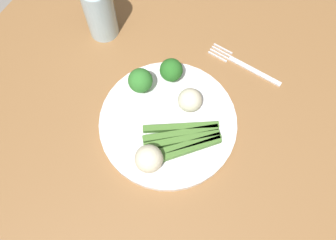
{
  "coord_description": "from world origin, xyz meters",
  "views": [
    {
      "loc": [
        -0.17,
        -0.07,
        1.38
      ],
      "look_at": [
        0.05,
        0.06,
        0.77
      ],
      "focal_mm": 37.47,
      "sensor_mm": 36.0,
      "label": 1
    }
  ],
  "objects_px": {
    "cauliflower_near_center": "(190,100)",
    "broccoli_right": "(140,81)",
    "cauliflower_back_right": "(149,159)",
    "broccoli_left": "(171,70)",
    "plate": "(168,123)",
    "water_glass": "(100,12)",
    "asparagus_bundle": "(183,140)",
    "fork": "(244,65)",
    "dining_table": "(179,173)"
  },
  "relations": [
    {
      "from": "water_glass",
      "to": "fork",
      "type": "bearing_deg",
      "value": -77.38
    },
    {
      "from": "plate",
      "to": "dining_table",
      "type": "bearing_deg",
      "value": -133.27
    },
    {
      "from": "cauliflower_near_center",
      "to": "water_glass",
      "type": "distance_m",
      "value": 0.26
    },
    {
      "from": "plate",
      "to": "water_glass",
      "type": "xyz_separation_m",
      "value": [
        0.13,
        0.23,
        0.06
      ]
    },
    {
      "from": "dining_table",
      "to": "cauliflower_back_right",
      "type": "relative_size",
      "value": 27.03
    },
    {
      "from": "broccoli_right",
      "to": "cauliflower_near_center",
      "type": "distance_m",
      "value": 0.1
    },
    {
      "from": "cauliflower_back_right",
      "to": "dining_table",
      "type": "bearing_deg",
      "value": -52.07
    },
    {
      "from": "broccoli_right",
      "to": "broccoli_left",
      "type": "bearing_deg",
      "value": -38.2
    },
    {
      "from": "cauliflower_near_center",
      "to": "broccoli_right",
      "type": "bearing_deg",
      "value": 98.23
    },
    {
      "from": "plate",
      "to": "broccoli_left",
      "type": "xyz_separation_m",
      "value": [
        0.08,
        0.04,
        0.04
      ]
    },
    {
      "from": "plate",
      "to": "water_glass",
      "type": "bearing_deg",
      "value": 61.43
    },
    {
      "from": "broccoli_right",
      "to": "cauliflower_near_center",
      "type": "xyz_separation_m",
      "value": [
        0.01,
        -0.1,
        -0.01
      ]
    },
    {
      "from": "plate",
      "to": "broccoli_left",
      "type": "relative_size",
      "value": 4.77
    },
    {
      "from": "dining_table",
      "to": "water_glass",
      "type": "distance_m",
      "value": 0.37
    },
    {
      "from": "water_glass",
      "to": "plate",
      "type": "bearing_deg",
      "value": -118.57
    },
    {
      "from": "broccoli_right",
      "to": "cauliflower_back_right",
      "type": "distance_m",
      "value": 0.15
    },
    {
      "from": "cauliflower_near_center",
      "to": "fork",
      "type": "distance_m",
      "value": 0.16
    },
    {
      "from": "asparagus_bundle",
      "to": "cauliflower_back_right",
      "type": "relative_size",
      "value": 2.9
    },
    {
      "from": "asparagus_bundle",
      "to": "water_glass",
      "type": "height_order",
      "value": "water_glass"
    },
    {
      "from": "plate",
      "to": "broccoli_right",
      "type": "xyz_separation_m",
      "value": [
        0.03,
        0.08,
        0.04
      ]
    },
    {
      "from": "plate",
      "to": "cauliflower_near_center",
      "type": "bearing_deg",
      "value": -22.32
    },
    {
      "from": "cauliflower_back_right",
      "to": "fork",
      "type": "relative_size",
      "value": 0.31
    },
    {
      "from": "asparagus_bundle",
      "to": "broccoli_right",
      "type": "height_order",
      "value": "broccoli_right"
    },
    {
      "from": "dining_table",
      "to": "water_glass",
      "type": "relative_size",
      "value": 10.95
    },
    {
      "from": "cauliflower_back_right",
      "to": "broccoli_left",
      "type": "bearing_deg",
      "value": 16.62
    },
    {
      "from": "broccoli_left",
      "to": "cauliflower_back_right",
      "type": "height_order",
      "value": "broccoli_left"
    },
    {
      "from": "fork",
      "to": "plate",
      "type": "bearing_deg",
      "value": 72.91
    },
    {
      "from": "cauliflower_back_right",
      "to": "fork",
      "type": "xyz_separation_m",
      "value": [
        0.28,
        -0.06,
        -0.04
      ]
    },
    {
      "from": "cauliflower_back_right",
      "to": "water_glass",
      "type": "bearing_deg",
      "value": 48.45
    },
    {
      "from": "plate",
      "to": "broccoli_left",
      "type": "bearing_deg",
      "value": 25.55
    },
    {
      "from": "asparagus_bundle",
      "to": "broccoli_right",
      "type": "relative_size",
      "value": 2.53
    },
    {
      "from": "fork",
      "to": "cauliflower_near_center",
      "type": "bearing_deg",
      "value": 73.41
    },
    {
      "from": "broccoli_left",
      "to": "water_glass",
      "type": "relative_size",
      "value": 0.44
    },
    {
      "from": "dining_table",
      "to": "cauliflower_back_right",
      "type": "xyz_separation_m",
      "value": [
        -0.04,
        0.05,
        0.13
      ]
    },
    {
      "from": "broccoli_left",
      "to": "asparagus_bundle",
      "type": "bearing_deg",
      "value": -141.73
    },
    {
      "from": "dining_table",
      "to": "broccoli_left",
      "type": "xyz_separation_m",
      "value": [
        0.14,
        0.1,
        0.14
      ]
    },
    {
      "from": "cauliflower_back_right",
      "to": "water_glass",
      "type": "height_order",
      "value": "water_glass"
    },
    {
      "from": "asparagus_bundle",
      "to": "plate",
      "type": "bearing_deg",
      "value": -67.28
    },
    {
      "from": "asparagus_bundle",
      "to": "broccoli_left",
      "type": "xyz_separation_m",
      "value": [
        0.11,
        0.08,
        0.03
      ]
    },
    {
      "from": "broccoli_left",
      "to": "broccoli_right",
      "type": "bearing_deg",
      "value": 141.8
    },
    {
      "from": "broccoli_left",
      "to": "fork",
      "type": "distance_m",
      "value": 0.16
    },
    {
      "from": "fork",
      "to": "water_glass",
      "type": "height_order",
      "value": "water_glass"
    },
    {
      "from": "broccoli_left",
      "to": "water_glass",
      "type": "distance_m",
      "value": 0.2
    },
    {
      "from": "dining_table",
      "to": "plate",
      "type": "distance_m",
      "value": 0.13
    },
    {
      "from": "plate",
      "to": "fork",
      "type": "relative_size",
      "value": 1.6
    },
    {
      "from": "dining_table",
      "to": "plate",
      "type": "height_order",
      "value": "plate"
    },
    {
      "from": "asparagus_bundle",
      "to": "fork",
      "type": "bearing_deg",
      "value": -138.72
    },
    {
      "from": "dining_table",
      "to": "asparagus_bundle",
      "type": "xyz_separation_m",
      "value": [
        0.03,
        0.01,
        0.11
      ]
    },
    {
      "from": "broccoli_right",
      "to": "fork",
      "type": "xyz_separation_m",
      "value": [
        0.16,
        -0.15,
        -0.05
      ]
    },
    {
      "from": "cauliflower_near_center",
      "to": "dining_table",
      "type": "bearing_deg",
      "value": -160.28
    }
  ]
}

